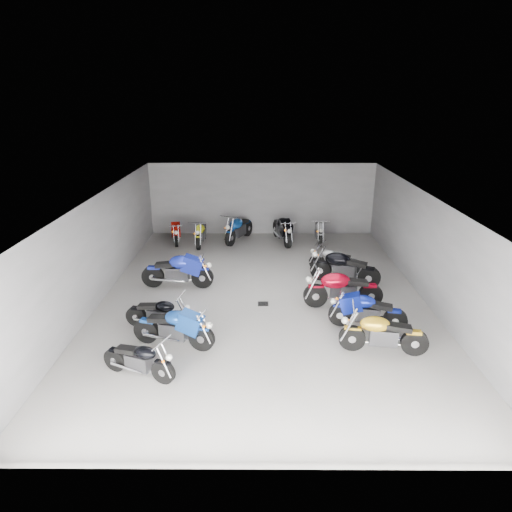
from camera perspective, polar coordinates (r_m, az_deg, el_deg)
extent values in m
plane|color=#9A9892|center=(14.43, 0.88, -5.16)|extent=(14.00, 14.00, 0.00)
cube|color=gray|center=(20.59, 0.73, 7.13)|extent=(10.00, 0.10, 3.20)
cube|color=gray|center=(14.66, -19.03, 0.85)|extent=(0.10, 14.00, 3.20)
cube|color=gray|center=(14.76, 20.71, 0.78)|extent=(0.10, 14.00, 3.20)
cube|color=black|center=(13.41, 0.95, 7.44)|extent=(10.00, 14.00, 0.04)
cube|color=black|center=(13.97, 0.90, -6.00)|extent=(0.32, 0.32, 0.01)
cylinder|color=black|center=(10.53, -11.51, -14.00)|extent=(0.57, 0.32, 0.57)
cylinder|color=black|center=(11.22, -17.15, -12.25)|extent=(0.58, 0.34, 0.57)
cube|color=#2D2D30|center=(10.81, -14.47, -12.71)|extent=(0.64, 0.47, 0.36)
ellipsoid|color=black|center=(10.56, -13.73, -11.67)|extent=(0.70, 0.56, 0.32)
cube|color=black|center=(10.84, -15.82, -11.21)|extent=(0.60, 0.44, 0.16)
cylinder|color=black|center=(11.55, -6.80, -10.18)|extent=(0.68, 0.30, 0.67)
cylinder|color=black|center=(12.14, -13.52, -9.05)|extent=(0.68, 0.32, 0.67)
cube|color=#2D2D30|center=(11.78, -10.28, -9.17)|extent=(0.73, 0.47, 0.42)
ellipsoid|color=navy|center=(11.53, -9.34, -7.89)|extent=(0.79, 0.58, 0.37)
cube|color=black|center=(11.78, -11.85, -7.68)|extent=(0.69, 0.44, 0.19)
cylinder|color=black|center=(12.55, -9.29, -7.97)|extent=(0.59, 0.22, 0.58)
cylinder|color=black|center=(13.04, -14.72, -7.30)|extent=(0.59, 0.24, 0.58)
cube|color=#2D2D30|center=(12.74, -12.09, -7.28)|extent=(0.62, 0.38, 0.36)
ellipsoid|color=black|center=(12.54, -11.34, -6.20)|extent=(0.67, 0.47, 0.32)
cube|color=black|center=(12.74, -13.36, -6.12)|extent=(0.59, 0.35, 0.16)
cylinder|color=black|center=(15.08, -6.71, -2.67)|extent=(0.73, 0.18, 0.73)
cylinder|color=black|center=(15.43, -12.76, -2.51)|extent=(0.73, 0.20, 0.73)
cube|color=#2D2D30|center=(15.19, -9.79, -2.20)|extent=(0.75, 0.37, 0.45)
ellipsoid|color=#1C2CB1|center=(15.01, -8.94, -0.93)|extent=(0.79, 0.49, 0.41)
cube|color=black|center=(15.16, -11.20, -1.04)|extent=(0.71, 0.35, 0.21)
cylinder|color=black|center=(11.73, 11.92, -10.01)|extent=(0.67, 0.23, 0.66)
cylinder|color=black|center=(11.93, 19.21, -10.21)|extent=(0.68, 0.25, 0.66)
cube|color=#2D2D30|center=(11.76, 15.64, -9.69)|extent=(0.71, 0.40, 0.41)
ellipsoid|color=#C0901C|center=(11.58, 14.66, -8.23)|extent=(0.75, 0.51, 0.37)
cube|color=black|center=(11.67, 17.39, -8.49)|extent=(0.66, 0.38, 0.19)
cylinder|color=black|center=(12.83, 10.46, -7.22)|extent=(0.66, 0.27, 0.65)
cylinder|color=black|center=(12.88, 17.01, -7.69)|extent=(0.66, 0.29, 0.65)
cube|color=#2D2D30|center=(12.79, 13.78, -7.07)|extent=(0.71, 0.44, 0.40)
ellipsoid|color=navy|center=(12.65, 12.89, -5.69)|extent=(0.76, 0.54, 0.36)
cube|color=black|center=(12.69, 15.34, -6.03)|extent=(0.66, 0.41, 0.18)
cylinder|color=black|center=(13.77, 7.44, -4.94)|extent=(0.73, 0.16, 0.73)
cylinder|color=black|center=(14.10, 14.11, -4.79)|extent=(0.73, 0.19, 0.73)
cube|color=#2D2D30|center=(13.87, 10.84, -4.44)|extent=(0.75, 0.36, 0.45)
ellipsoid|color=maroon|center=(13.67, 9.91, -3.07)|extent=(0.78, 0.47, 0.41)
cube|color=black|center=(13.82, 12.41, -3.20)|extent=(0.70, 0.33, 0.21)
cylinder|color=black|center=(15.75, 8.10, -1.75)|extent=(0.72, 0.43, 0.73)
cylinder|color=black|center=(15.41, 13.97, -2.64)|extent=(0.73, 0.45, 0.73)
cube|color=#2D2D30|center=(15.52, 11.03, -1.80)|extent=(0.81, 0.61, 0.45)
ellipsoid|color=black|center=(15.44, 10.22, -0.41)|extent=(0.89, 0.73, 0.41)
cube|color=black|center=(15.33, 12.42, -0.89)|extent=(0.76, 0.58, 0.21)
cylinder|color=black|center=(16.71, 7.60, -0.75)|extent=(0.57, 0.31, 0.57)
cylinder|color=black|center=(16.49, 11.96, -1.29)|extent=(0.58, 0.32, 0.57)
cube|color=#2D2D30|center=(16.56, 9.78, -0.73)|extent=(0.63, 0.45, 0.36)
ellipsoid|color=#A3A3A7|center=(16.49, 9.17, 0.28)|extent=(0.69, 0.54, 0.32)
cube|color=black|center=(16.43, 10.80, -0.04)|extent=(0.59, 0.42, 0.16)
cylinder|color=black|center=(19.31, -9.92, 2.02)|extent=(0.23, 0.63, 0.62)
cylinder|color=black|center=(20.65, -9.96, 3.17)|extent=(0.25, 0.64, 0.62)
cube|color=#2D2D30|center=(19.95, -9.95, 2.88)|extent=(0.40, 0.67, 0.39)
ellipsoid|color=#880B05|center=(19.66, -10.00, 3.57)|extent=(0.50, 0.72, 0.35)
cube|color=black|center=(20.17, -10.01, 3.87)|extent=(0.37, 0.63, 0.18)
cylinder|color=black|center=(18.82, -7.18, 1.73)|extent=(0.15, 0.64, 0.64)
cylinder|color=black|center=(20.19, -6.56, 2.99)|extent=(0.17, 0.64, 0.64)
cube|color=#2D2D30|center=(19.47, -6.88, 2.66)|extent=(0.32, 0.66, 0.40)
ellipsoid|color=yellow|center=(19.18, -7.01, 3.39)|extent=(0.42, 0.69, 0.36)
cube|color=black|center=(19.70, -6.77, 3.71)|extent=(0.30, 0.62, 0.18)
cylinder|color=black|center=(19.14, -3.23, 2.27)|extent=(0.43, 0.71, 0.71)
cylinder|color=black|center=(20.51, -1.09, 3.49)|extent=(0.45, 0.72, 0.71)
cube|color=#2D2D30|center=(19.79, -2.13, 3.21)|extent=(0.61, 0.80, 0.45)
ellipsoid|color=navy|center=(19.48, -2.47, 4.03)|extent=(0.72, 0.87, 0.40)
cube|color=black|center=(20.01, -1.67, 4.33)|extent=(0.57, 0.75, 0.20)
cylinder|color=black|center=(18.90, 3.98, 2.05)|extent=(0.32, 0.74, 0.73)
cylinder|color=black|center=(20.41, 2.62, 3.41)|extent=(0.34, 0.75, 0.73)
cube|color=#2D2D30|center=(19.62, 3.28, 3.08)|extent=(0.51, 0.80, 0.45)
ellipsoid|color=black|center=(19.29, 3.51, 3.91)|extent=(0.62, 0.86, 0.41)
cube|color=black|center=(19.86, 3.00, 4.25)|extent=(0.47, 0.75, 0.21)
cylinder|color=black|center=(19.22, 8.03, 2.05)|extent=(0.16, 0.63, 0.62)
cylinder|color=black|center=(20.57, 7.77, 3.23)|extent=(0.18, 0.63, 0.62)
cube|color=#2D2D30|center=(19.87, 7.91, 2.93)|extent=(0.33, 0.65, 0.39)
ellipsoid|color=silver|center=(19.57, 7.99, 3.62)|extent=(0.43, 0.69, 0.35)
cube|color=black|center=(20.09, 7.89, 3.93)|extent=(0.31, 0.61, 0.18)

